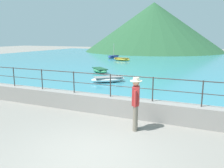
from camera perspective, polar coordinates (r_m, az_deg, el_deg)
ground_plane at (r=6.20m, az=-5.42°, el=-17.28°), size 120.00×120.00×0.00m
promenade_wall at (r=8.77m, az=4.65°, el=-5.93°), size 20.00×0.56×0.70m
railing at (r=8.53m, az=4.76°, el=0.29°), size 18.44×0.04×0.90m
lake_water at (r=30.83m, az=18.36°, el=5.53°), size 64.00×44.32×0.06m
hill_main at (r=50.69m, az=10.32°, el=13.82°), size 29.10×29.10×10.18m
person_walking at (r=7.37m, az=5.96°, el=-4.30°), size 0.38×0.56×1.75m
boat_2 at (r=15.17m, az=-0.97°, el=1.24°), size 2.33×2.18×0.36m
boat_3 at (r=32.99m, az=0.36°, el=6.89°), size 1.38×2.44×2.10m
boat_4 at (r=29.25m, az=2.47°, el=6.26°), size 2.42×1.29×0.36m
boat_5 at (r=19.34m, az=-3.07°, el=3.49°), size 2.30×2.22×0.36m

